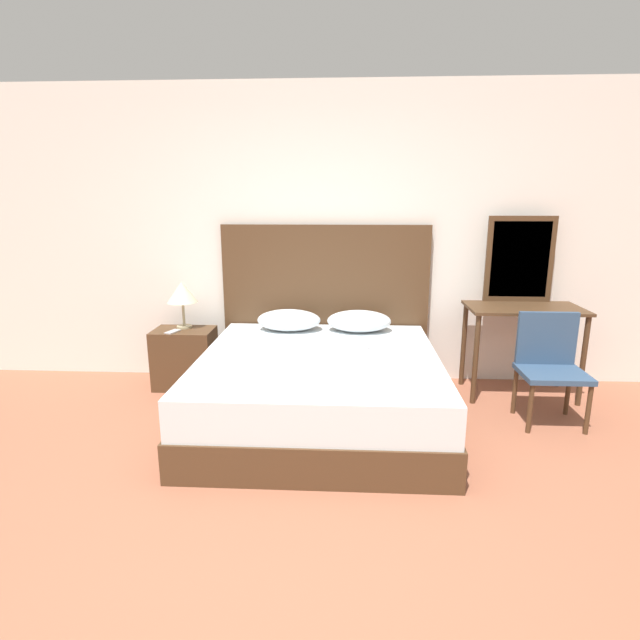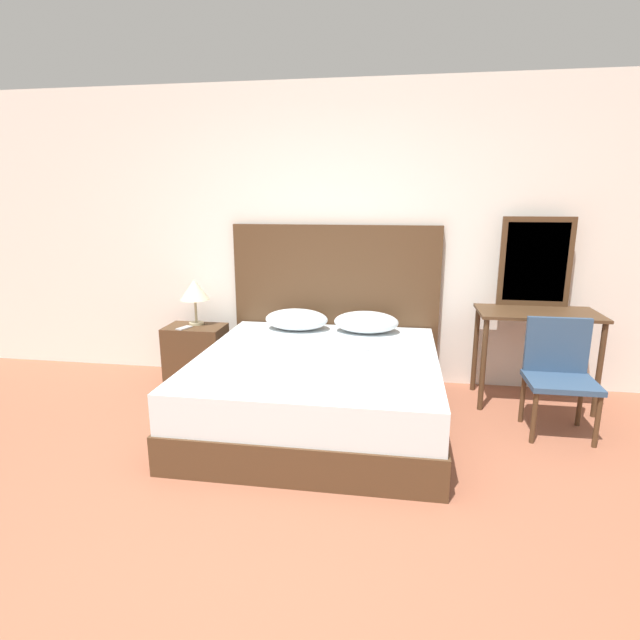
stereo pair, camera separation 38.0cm
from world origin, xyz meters
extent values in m
plane|color=#9E5B42|center=(0.00, 0.00, 0.00)|extent=(16.00, 16.00, 0.00)
cube|color=white|center=(0.00, 2.70, 1.35)|extent=(10.00, 0.06, 2.70)
cube|color=#4C331E|center=(0.03, 1.64, 0.13)|extent=(1.82, 1.91, 0.27)
cube|color=silver|center=(0.03, 1.64, 0.41)|extent=(1.79, 1.88, 0.28)
cube|color=#4C331E|center=(0.03, 2.62, 0.73)|extent=(1.91, 0.05, 1.47)
ellipsoid|color=silver|center=(-0.28, 2.36, 0.64)|extent=(0.57, 0.38, 0.18)
ellipsoid|color=silver|center=(0.35, 2.36, 0.64)|extent=(0.57, 0.38, 0.18)
cube|color=#B7B7BC|center=(0.35, 1.85, 0.55)|extent=(0.15, 0.16, 0.01)
cube|color=#4C331E|center=(-1.24, 2.33, 0.27)|extent=(0.54, 0.36, 0.54)
cylinder|color=tan|center=(-1.25, 2.40, 0.55)|extent=(0.14, 0.14, 0.02)
cylinder|color=tan|center=(-1.25, 2.40, 0.67)|extent=(0.02, 0.02, 0.22)
cone|color=beige|center=(-1.25, 2.40, 0.87)|extent=(0.27, 0.27, 0.19)
cube|color=#B7B7BC|center=(-1.30, 2.24, 0.55)|extent=(0.12, 0.16, 0.01)
cube|color=#4C331E|center=(1.76, 2.30, 0.78)|extent=(0.96, 0.52, 0.02)
cylinder|color=#4C331E|center=(1.32, 2.08, 0.39)|extent=(0.04, 0.04, 0.77)
cylinder|color=#4C331E|center=(2.20, 2.08, 0.39)|extent=(0.04, 0.04, 0.77)
cylinder|color=#4C331E|center=(1.32, 2.52, 0.39)|extent=(0.04, 0.04, 0.77)
cylinder|color=#4C331E|center=(2.20, 2.52, 0.39)|extent=(0.04, 0.04, 0.77)
cube|color=#4C331E|center=(1.76, 2.54, 1.17)|extent=(0.59, 0.03, 0.76)
cube|color=#B2BCC6|center=(1.76, 2.53, 1.17)|extent=(0.50, 0.01, 0.66)
cube|color=#334C6B|center=(1.81, 1.71, 0.40)|extent=(0.48, 0.41, 0.04)
cube|color=#334C6B|center=(1.81, 1.89, 0.63)|extent=(0.45, 0.04, 0.42)
cylinder|color=#4C331E|center=(1.60, 1.54, 0.19)|extent=(0.04, 0.04, 0.38)
cylinder|color=#4C331E|center=(2.02, 1.54, 0.19)|extent=(0.04, 0.04, 0.38)
cylinder|color=#4C331E|center=(1.60, 1.88, 0.19)|extent=(0.04, 0.04, 0.38)
cylinder|color=#4C331E|center=(2.02, 1.88, 0.19)|extent=(0.04, 0.04, 0.38)
camera|label=1|loc=(0.24, -1.96, 1.70)|focal=28.00mm
camera|label=2|loc=(0.61, -1.92, 1.70)|focal=28.00mm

